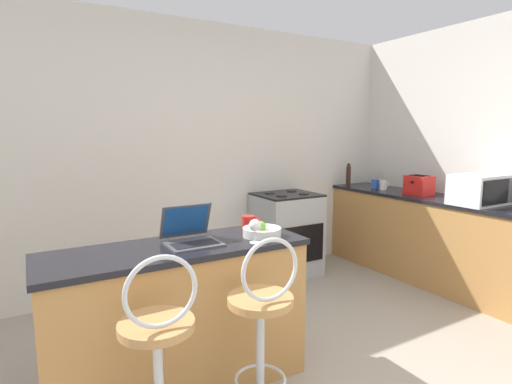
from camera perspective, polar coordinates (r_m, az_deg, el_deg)
wall_back at (r=4.02m, az=-10.50°, el=5.11°), size 12.00×0.06×2.60m
breakfast_bar at (r=2.51m, az=-10.87°, el=-17.27°), size 1.51×0.52×0.88m
counter_right at (r=4.35m, az=26.87°, el=-6.88°), size 0.58×3.03×0.88m
bar_stool_near at (r=2.00m, az=-13.66°, el=-23.16°), size 0.40×0.40×1.03m
bar_stool_far at (r=2.19m, az=0.87°, el=-19.97°), size 0.40×0.40×1.03m
laptop at (r=2.39m, az=-9.37°, el=-5.86°), size 0.31×0.29×0.22m
microwave at (r=4.12m, az=29.41°, el=0.32°), size 0.54×0.33×0.27m
toaster at (r=4.48m, az=22.26°, el=0.90°), size 0.22×0.24×0.20m
stove_range at (r=4.33m, az=4.38°, el=-6.04°), size 0.63×0.56×0.89m
mug_white at (r=4.75m, az=17.78°, el=0.96°), size 0.10×0.08×0.10m
mug_red at (r=2.71m, az=-1.06°, el=-4.29°), size 0.10×0.09×0.09m
wine_glass_tall at (r=2.34m, az=-0.16°, el=-4.93°), size 0.07×0.07×0.14m
fruit_bowl at (r=2.50m, az=0.78°, el=-5.54°), size 0.24×0.24×0.11m
pepper_mill at (r=4.90m, az=13.06°, el=2.32°), size 0.05×0.05×0.28m
mug_blue at (r=4.84m, az=16.65°, el=1.14°), size 0.10×0.08×0.10m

